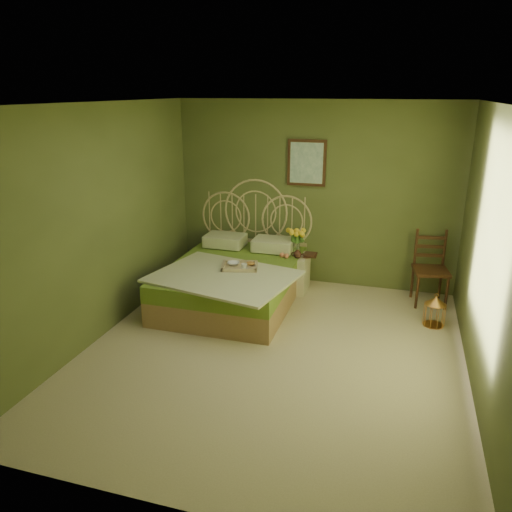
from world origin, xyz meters
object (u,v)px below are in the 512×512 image
(chair, at_px, (431,263))
(birdcage, at_px, (435,311))
(bed, at_px, (234,278))
(nightstand, at_px, (291,267))

(chair, height_order, birdcage, chair)
(chair, bearing_deg, bed, -173.78)
(nightstand, height_order, birdcage, nightstand)
(nightstand, relative_size, birdcage, 2.54)
(bed, relative_size, nightstand, 2.49)
(bed, xyz_separation_m, birdcage, (2.56, -0.04, -0.14))
(bed, relative_size, chair, 2.43)
(bed, distance_m, birdcage, 2.57)
(birdcage, bearing_deg, nightstand, 161.98)
(bed, bearing_deg, nightstand, 41.59)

